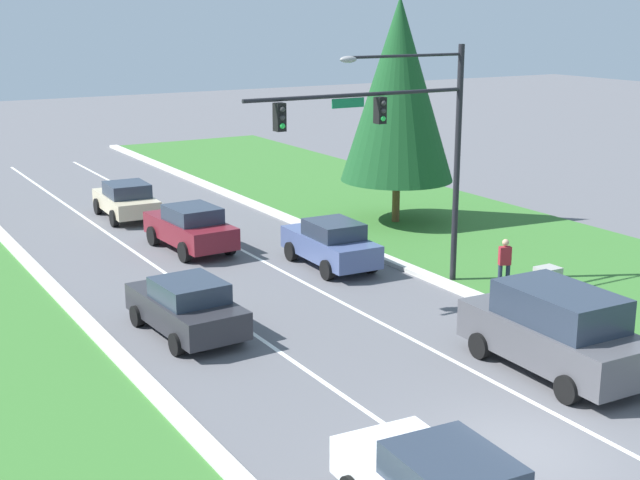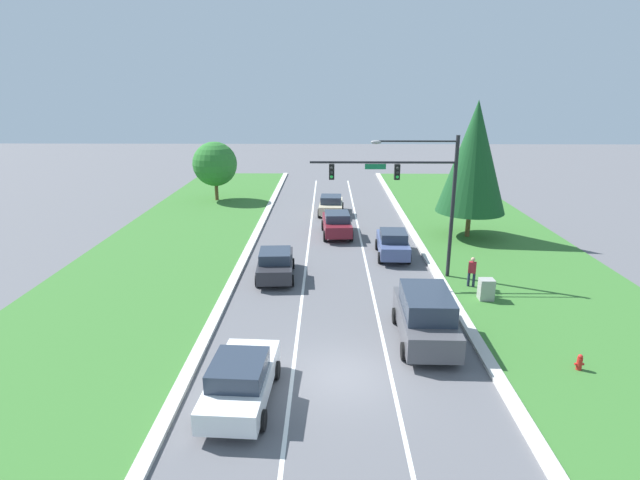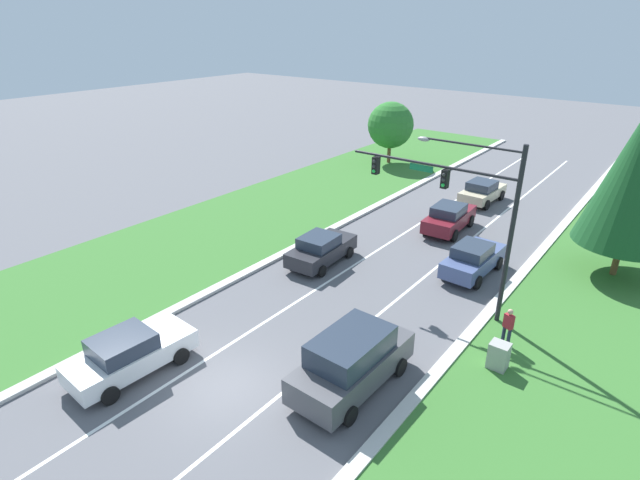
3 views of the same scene
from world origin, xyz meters
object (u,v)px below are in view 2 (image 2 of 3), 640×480
(charcoal_sedan, at_px, (275,264))
(slate_blue_sedan, at_px, (393,243))
(traffic_signal_mast, at_px, (412,185))
(graphite_suv, at_px, (425,316))
(pedestrian, at_px, (472,271))
(fire_hydrant, at_px, (579,363))
(burgundy_sedan, at_px, (337,223))
(champagne_sedan, at_px, (331,205))
(oak_near_left_tree, at_px, (215,164))
(utility_cabinet, at_px, (486,290))
(conifer_near_right_tree, at_px, (474,157))
(white_sedan, at_px, (241,380))

(charcoal_sedan, distance_m, slate_blue_sedan, 7.86)
(charcoal_sedan, bearing_deg, traffic_signal_mast, -2.10)
(graphite_suv, relative_size, pedestrian, 3.04)
(traffic_signal_mast, distance_m, fire_hydrant, 11.81)
(graphite_suv, bearing_deg, burgundy_sedan, 103.47)
(fire_hydrant, bearing_deg, charcoal_sedan, 142.17)
(burgundy_sedan, xyz_separation_m, champagne_sedan, (-0.37, 6.38, -0.08))
(oak_near_left_tree, bearing_deg, utility_cabinet, -51.43)
(champagne_sedan, distance_m, fire_hydrant, 25.78)
(graphite_suv, distance_m, oak_near_left_tree, 30.59)
(charcoal_sedan, xyz_separation_m, oak_near_left_tree, (-7.47, 19.74, 2.62))
(traffic_signal_mast, xyz_separation_m, slate_blue_sedan, (-0.41, 3.57, -4.33))
(utility_cabinet, relative_size, conifer_near_right_tree, 0.12)
(white_sedan, relative_size, oak_near_left_tree, 0.86)
(conifer_near_right_tree, bearing_deg, white_sedan, -123.11)
(traffic_signal_mast, distance_m, slate_blue_sedan, 5.63)
(champagne_sedan, height_order, white_sedan, white_sedan)
(utility_cabinet, xyz_separation_m, oak_near_left_tree, (-18.16, 22.77, 2.87))
(burgundy_sedan, bearing_deg, oak_near_left_tree, 130.78)
(charcoal_sedan, bearing_deg, fire_hydrant, -41.06)
(burgundy_sedan, height_order, white_sedan, burgundy_sedan)
(traffic_signal_mast, xyz_separation_m, champagne_sedan, (-4.17, 14.54, -4.38))
(champagne_sedan, bearing_deg, traffic_signal_mast, -71.65)
(slate_blue_sedan, distance_m, oak_near_left_tree, 21.71)
(charcoal_sedan, height_order, oak_near_left_tree, oak_near_left_tree)
(burgundy_sedan, height_order, charcoal_sedan, burgundy_sedan)
(utility_cabinet, bearing_deg, fire_hydrant, -76.86)
(burgundy_sedan, bearing_deg, slate_blue_sedan, -56.66)
(conifer_near_right_tree, bearing_deg, pedestrian, -103.89)
(fire_hydrant, bearing_deg, burgundy_sedan, 115.97)
(fire_hydrant, bearing_deg, pedestrian, 102.32)
(charcoal_sedan, bearing_deg, utility_cabinet, -19.06)
(graphite_suv, xyz_separation_m, oak_near_left_tree, (-14.37, 26.91, 2.32))
(charcoal_sedan, distance_m, graphite_suv, 9.95)
(champagne_sedan, bearing_deg, slate_blue_sedan, -68.72)
(champagne_sedan, relative_size, oak_near_left_tree, 0.80)
(champagne_sedan, height_order, oak_near_left_tree, oak_near_left_tree)
(white_sedan, bearing_deg, champagne_sedan, 86.22)
(graphite_suv, bearing_deg, fire_hydrant, -22.29)
(slate_blue_sedan, xyz_separation_m, utility_cabinet, (3.76, -6.74, -0.29))
(graphite_suv, bearing_deg, white_sedan, -146.47)
(graphite_suv, xyz_separation_m, utility_cabinet, (3.79, 4.13, -0.55))
(conifer_near_right_tree, distance_m, oak_near_left_tree, 23.47)
(slate_blue_sedan, xyz_separation_m, fire_hydrant, (5.26, -13.18, -0.52))
(charcoal_sedan, relative_size, fire_hydrant, 6.32)
(charcoal_sedan, distance_m, oak_near_left_tree, 21.27)
(traffic_signal_mast, xyz_separation_m, charcoal_sedan, (-7.34, -0.14, -4.38))
(pedestrian, bearing_deg, fire_hydrant, 124.35)
(champagne_sedan, height_order, fire_hydrant, champagne_sedan)
(champagne_sedan, height_order, conifer_near_right_tree, conifer_near_right_tree)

